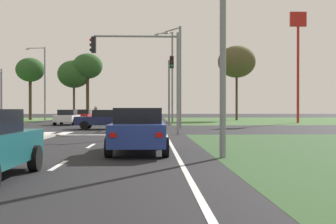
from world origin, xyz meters
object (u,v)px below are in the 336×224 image
Objects in this scene: treeline_sixth at (237,62)px; car_white_fourth at (67,117)px; traffic_signal_far_right at (170,79)px; street_lamp_third at (171,73)px; street_lamp_second at (178,71)px; treeline_third at (30,70)px; treeline_fourth at (74,74)px; treeline_fifth at (88,67)px; fastfood_pole_sign at (298,42)px; car_navy_third at (105,119)px; car_blue_near at (139,130)px; street_lamp_fourth at (43,79)px; pedestrian_at_median at (96,112)px; traffic_signal_near_right at (147,64)px; car_red_fifth at (83,115)px.

car_white_fourth is at bearing -141.14° from treeline_sixth.
street_lamp_third is (0.50, 9.31, 1.33)m from traffic_signal_far_right.
car_white_fourth is 0.57× the size of street_lamp_second.
traffic_signal_far_right reaches higher than car_white_fourth.
treeline_fourth is at bearing -17.77° from treeline_third.
treeline_fourth is at bearing 164.96° from treeline_fifth.
car_navy_third is at bearing -145.43° from fastfood_pole_sign.
car_navy_third is (-3.12, 17.29, -0.05)m from car_blue_near.
traffic_signal_far_right is 0.62× the size of street_lamp_fourth.
treeline_third is (-11.31, 15.61, 5.83)m from pedestrian_at_median.
treeline_fifth is at bearing 154.62° from fastfood_pole_sign.
treeline_fourth is (-10.39, 32.69, 2.05)m from traffic_signal_near_right.
street_lamp_third reaches higher than treeline_fourth.
car_blue_near is 17.57m from car_navy_third.
fastfood_pole_sign is at bearing 32.11° from traffic_signal_far_right.
traffic_signal_far_right is at bearing 124.32° from car_red_fifth.
treeline_fourth is 0.81× the size of treeline_sixth.
car_red_fifth is 0.74× the size of traffic_signal_near_right.
fastfood_pole_sign is 27.57m from treeline_fifth.
traffic_signal_near_right is at bearing 44.61° from pedestrian_at_median.
treeline_sixth is (22.27, -1.15, 1.66)m from treeline_fourth.
treeline_fourth reaches higher than street_lamp_second.
car_red_fifth is 17.88m from traffic_signal_far_right.
pedestrian_at_median is at bearing 10.77° from car_navy_third.
car_blue_near is 37.08m from car_red_fifth.
street_lamp_fourth reaches higher than car_blue_near.
street_lamp_second is at bearing -54.35° from street_lamp_fourth.
car_red_fifth is at bearing 167.59° from fastfood_pole_sign.
car_white_fourth is at bearing -168.93° from fastfood_pole_sign.
treeline_third is (-13.66, 27.98, 6.26)m from car_navy_third.
treeline_fifth is at bearing 116.29° from traffic_signal_far_right.
car_blue_near is 30.16m from pedestrian_at_median.
car_blue_near is 2.65× the size of pedestrian_at_median.
treeline_fifth is at bearing -139.49° from pedestrian_at_median.
car_blue_near is at bearing -118.24° from fastfood_pole_sign.
car_white_fourth is at bearing -64.71° from treeline_third.
car_red_fifth is at bearing -71.05° from treeline_fourth.
pedestrian_at_median is at bearing 125.85° from street_lamp_second.
traffic_signal_near_right reaches higher than traffic_signal_far_right.
car_blue_near is 0.46× the size of street_lamp_third.
car_navy_third is 9.95m from car_white_fourth.
fastfood_pole_sign is (22.05, 1.20, 7.68)m from pedestrian_at_median.
treeline_fifth reaches higher than pedestrian_at_median.
street_lamp_third reaches higher than street_lamp_fourth.
car_blue_near is 44.25m from street_lamp_fourth.
car_blue_near is 43.94m from treeline_fifth.
car_red_fifth is 9.18m from treeline_fifth.
street_lamp_third is at bearing -154.31° from car_white_fourth.
treeline_sixth is at bearing 68.08° from street_lamp_second.
treeline_fifth is (-2.82, 13.00, 6.11)m from pedestrian_at_median.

